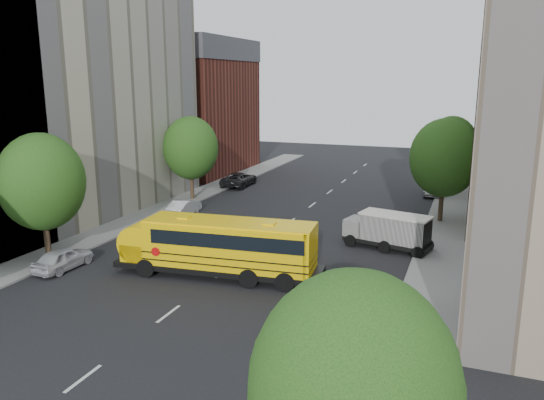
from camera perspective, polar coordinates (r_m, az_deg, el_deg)
The scene contains 19 objects.
ground at distance 32.90m, azimuth -3.69°, elevation -6.60°, with size 120.00×120.00×0.00m, color black.
sidewalk_left at distance 42.65m, azimuth -15.05°, elevation -2.37°, with size 3.00×80.00×0.12m, color slate.
sidewalk_right at distance 34.94m, azimuth 17.45°, elevation -5.91°, with size 3.00×80.00×0.12m, color slate.
lane_markings at distance 41.78m, azimuth 2.00°, elevation -2.31°, with size 0.15×64.00×0.01m, color silver.
building_left_cream at distance 46.13m, azimuth -21.74°, elevation 10.81°, with size 10.00×26.00×20.00m, color #BBB296.
building_left_redbrick at distance 64.30m, azimuth -8.09°, elevation 8.81°, with size 10.00×15.00×13.00m, color maroon.
building_right_far at distance 48.46m, azimuth 27.17°, elevation 9.19°, with size 10.00×22.00×18.00m, color #C4B898.
street_tree_1 at distance 34.58m, azimuth -23.55°, elevation 1.80°, with size 5.12×5.12×7.90m.
street_tree_2 at distance 48.90m, azimuth -8.74°, elevation 5.55°, with size 4.99×4.99×7.71m.
street_tree_3 at distance 12.24m, azimuth 8.76°, elevation -19.48°, with size 4.61×4.61×7.11m.
street_tree_4 at distance 42.62m, azimuth 18.04°, elevation 4.33°, with size 5.25×5.25×8.10m.
street_tree_5 at distance 54.56m, azimuth 18.74°, elevation 5.64°, with size 4.86×4.86×7.51m.
school_bus at distance 30.12m, azimuth -6.02°, elevation -4.75°, with size 12.12×3.91×3.36m.
safari_truck at distance 35.68m, azimuth 12.41°, elevation -3.18°, with size 5.91×3.21×2.40m.
parked_car_0 at distance 33.65m, azimuth -21.54°, elevation -5.86°, with size 1.57×3.90×1.33m, color silver.
parked_car_1 at distance 44.06m, azimuth -9.43°, elevation -0.80°, with size 1.39×3.99×1.31m, color silver.
parked_car_2 at distance 55.45m, azimuth -3.55°, elevation 2.25°, with size 2.43×5.28×1.47m, color black.
parked_car_3 at distance 24.63m, azimuth 9.34°, elevation -12.07°, with size 1.82×4.47×1.30m, color maroon.
parked_car_5 at distance 53.32m, azimuth 16.83°, elevation 1.27°, with size 1.51×4.33×1.43m, color gray.
Camera 1 is at (12.99, -28.16, 10.98)m, focal length 35.00 mm.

